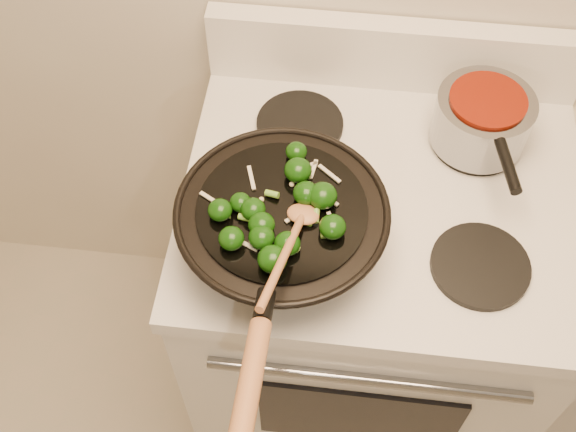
# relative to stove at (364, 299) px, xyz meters

# --- Properties ---
(stove) EXTENTS (0.78, 0.67, 1.08)m
(stove) POSITION_rel_stove_xyz_m (0.00, 0.00, 0.00)
(stove) COLOR white
(stove) RESTS_ON ground
(wok) EXTENTS (0.37, 0.62, 0.22)m
(wok) POSITION_rel_stove_xyz_m (-0.18, -0.16, 0.53)
(wok) COLOR black
(wok) RESTS_ON stove
(stirfry) EXTENTS (0.26, 0.27, 0.04)m
(stirfry) POSITION_rel_stove_xyz_m (-0.18, -0.17, 0.59)
(stirfry) COLOR #0F3708
(stirfry) RESTS_ON wok
(wooden_spoon) EXTENTS (0.08, 0.25, 0.09)m
(wooden_spoon) POSITION_rel_stove_xyz_m (-0.15, -0.23, 0.61)
(wooden_spoon) COLOR #A46940
(wooden_spoon) RESTS_ON wok
(saucepan) EXTENTS (0.19, 0.31, 0.11)m
(saucepan) POSITION_rel_stove_xyz_m (0.18, 0.15, 0.52)
(saucepan) COLOR gray
(saucepan) RESTS_ON stove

